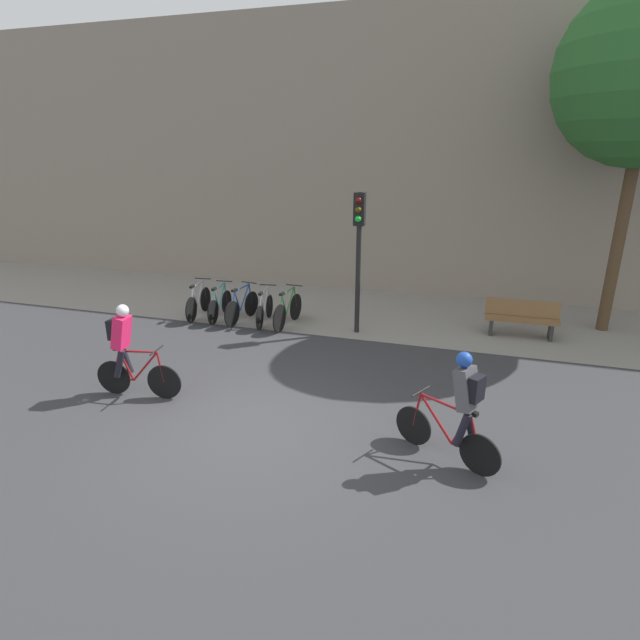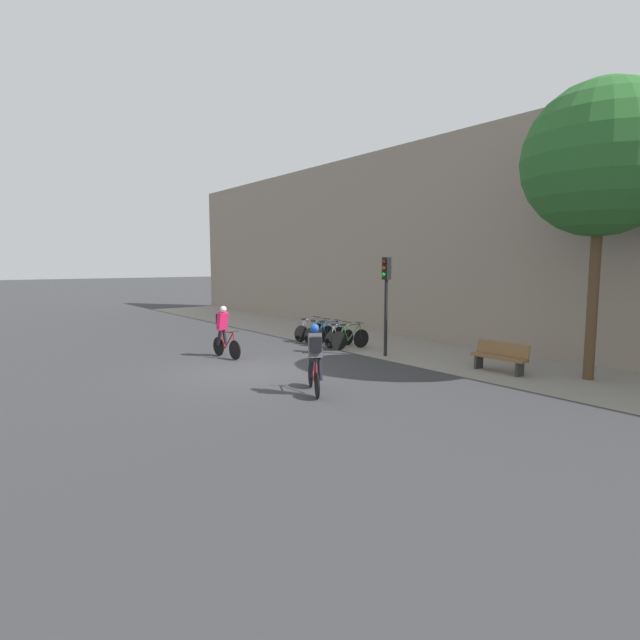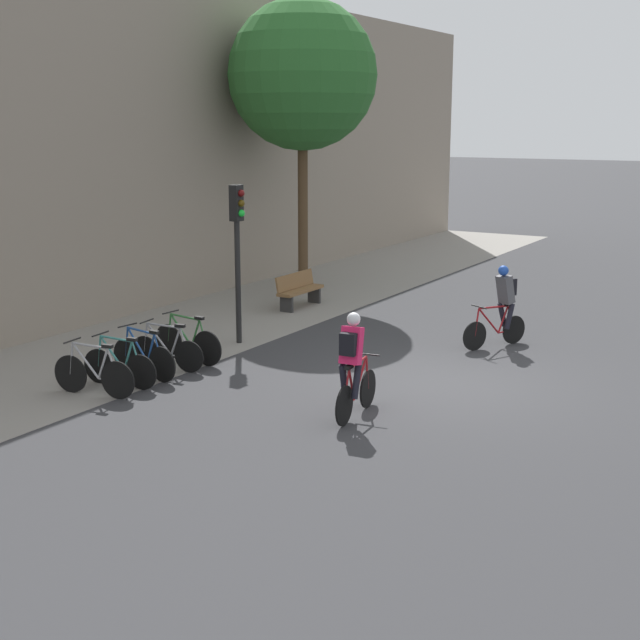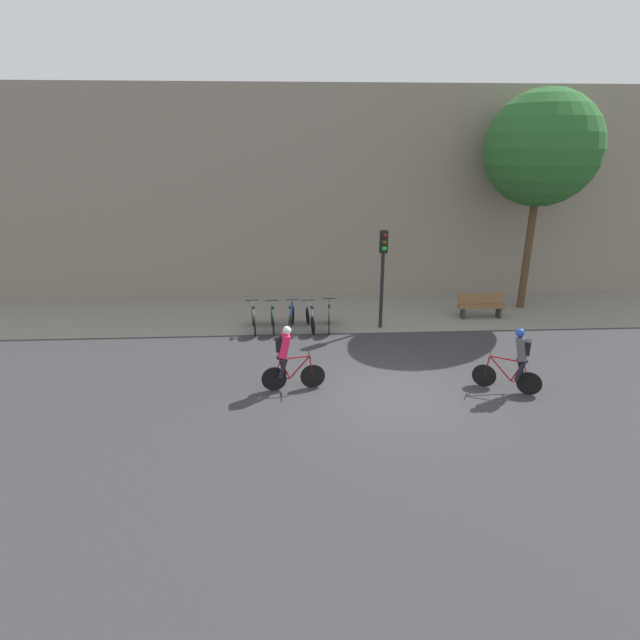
% 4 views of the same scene
% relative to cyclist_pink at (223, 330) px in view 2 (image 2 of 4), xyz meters
% --- Properties ---
extents(ground, '(200.00, 200.00, 0.00)m').
position_rel_cyclist_pink_xyz_m(ground, '(2.65, -0.46, -0.95)').
color(ground, '#333335').
extents(kerb_strip, '(44.00, 4.50, 0.01)m').
position_rel_cyclist_pink_xyz_m(kerb_strip, '(2.65, 6.29, -0.94)').
color(kerb_strip, gray).
rests_on(kerb_strip, ground).
extents(building_facade, '(44.00, 0.60, 8.29)m').
position_rel_cyclist_pink_xyz_m(building_facade, '(2.65, 8.84, 3.20)').
color(building_facade, gray).
rests_on(building_facade, ground).
extents(cyclist_pink, '(1.66, 0.48, 1.77)m').
position_rel_cyclist_pink_xyz_m(cyclist_pink, '(0.00, 0.00, 0.00)').
color(cyclist_pink, black).
rests_on(cyclist_pink, ground).
extents(cyclist_grey, '(1.55, 0.85, 1.75)m').
position_rel_cyclist_pink_xyz_m(cyclist_grey, '(5.87, -0.45, -0.00)').
color(cyclist_grey, black).
rests_on(cyclist_grey, ground).
extents(parked_bike_0, '(0.46, 1.67, 0.98)m').
position_rel_cyclist_pink_xyz_m(parked_bike_0, '(-1.19, 4.51, -0.54)').
color(parked_bike_0, black).
rests_on(parked_bike_0, ground).
extents(parked_bike_1, '(0.46, 1.60, 0.96)m').
position_rel_cyclist_pink_xyz_m(parked_bike_1, '(-0.53, 4.51, -0.55)').
color(parked_bike_1, black).
rests_on(parked_bike_1, ground).
extents(parked_bike_2, '(0.46, 1.65, 0.97)m').
position_rel_cyclist_pink_xyz_m(parked_bike_2, '(0.12, 4.51, -0.54)').
color(parked_bike_2, black).
rests_on(parked_bike_2, ground).
extents(parked_bike_3, '(0.46, 1.62, 0.95)m').
position_rel_cyclist_pink_xyz_m(parked_bike_3, '(0.77, 4.51, -0.56)').
color(parked_bike_3, black).
rests_on(parked_bike_3, ground).
extents(parked_bike_4, '(0.46, 1.74, 0.99)m').
position_rel_cyclist_pink_xyz_m(parked_bike_4, '(1.42, 4.51, -0.53)').
color(parked_bike_4, black).
rests_on(parked_bike_4, ground).
extents(traffic_light_pole, '(0.26, 0.30, 3.42)m').
position_rel_cyclist_pink_xyz_m(traffic_light_pole, '(3.24, 4.55, 1.43)').
color(traffic_light_pole, black).
rests_on(traffic_light_pole, ground).
extents(bench, '(1.70, 0.44, 0.89)m').
position_rel_cyclist_pink_xyz_m(bench, '(7.14, 5.44, -0.48)').
color(bench, brown).
rests_on(bench, ground).
extents(street_tree_0, '(4.08, 4.08, 8.00)m').
position_rel_cyclist_pink_xyz_m(street_tree_0, '(9.18, 6.56, 4.99)').
color(street_tree_0, '#4C3823').
rests_on(street_tree_0, ground).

